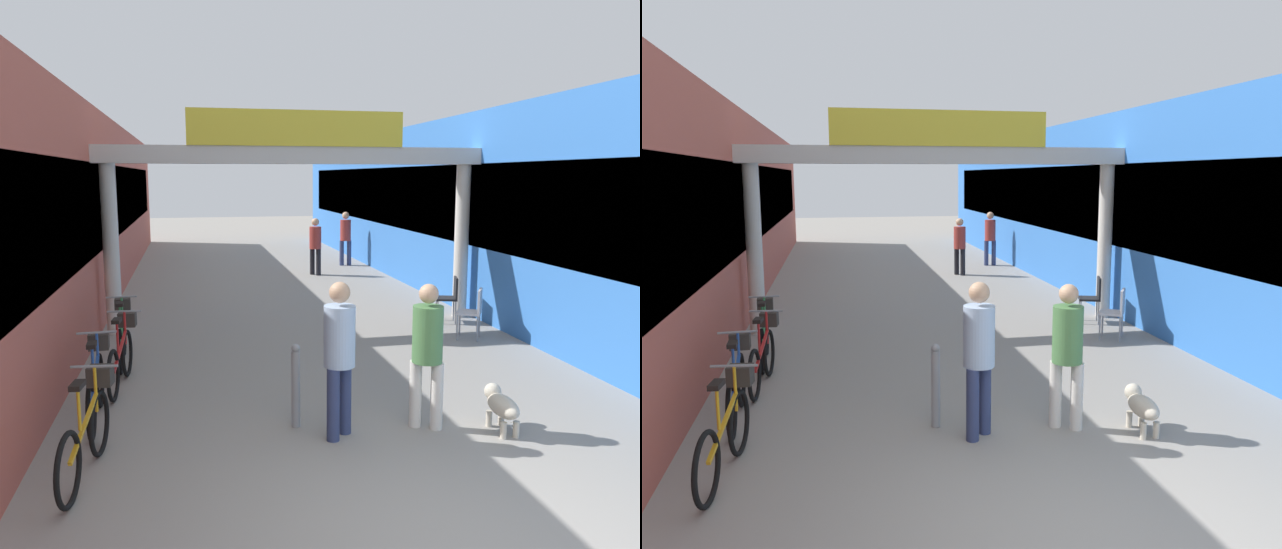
% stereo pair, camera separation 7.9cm
% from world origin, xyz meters
% --- Properties ---
extents(storefront_left, '(3.00, 26.00, 4.09)m').
position_xyz_m(storefront_left, '(-5.09, 11.00, 2.04)').
color(storefront_left, '#B25142').
rests_on(storefront_left, ground_plane).
extents(storefront_right, '(3.00, 26.00, 4.09)m').
position_xyz_m(storefront_right, '(5.09, 11.00, 2.04)').
color(storefront_right, blue).
rests_on(storefront_right, ground_plane).
extents(arcade_sign_gateway, '(7.40, 0.47, 4.00)m').
position_xyz_m(arcade_sign_gateway, '(0.00, 7.59, 2.81)').
color(arcade_sign_gateway, beige).
rests_on(arcade_sign_gateway, ground_plane).
extents(pedestrian_with_dog, '(0.47, 0.47, 1.65)m').
position_xyz_m(pedestrian_with_dog, '(0.57, 2.39, 0.94)').
color(pedestrian_with_dog, silver).
rests_on(pedestrian_with_dog, ground_plane).
extents(pedestrian_companion, '(0.48, 0.48, 1.72)m').
position_xyz_m(pedestrian_companion, '(-0.45, 2.34, 0.99)').
color(pedestrian_companion, navy).
rests_on(pedestrian_companion, ground_plane).
extents(pedestrian_carrying_crate, '(0.48, 0.48, 1.64)m').
position_xyz_m(pedestrian_carrying_crate, '(1.57, 13.49, 0.93)').
color(pedestrian_carrying_crate, black).
rests_on(pedestrian_carrying_crate, ground_plane).
extents(pedestrian_elderly_walking, '(0.39, 0.36, 1.70)m').
position_xyz_m(pedestrian_elderly_walking, '(2.90, 15.21, 0.98)').
color(pedestrian_elderly_walking, navy).
rests_on(pedestrian_elderly_walking, ground_plane).
extents(dog_on_leash, '(0.26, 0.65, 0.48)m').
position_xyz_m(dog_on_leash, '(1.36, 2.14, 0.29)').
color(dog_on_leash, beige).
rests_on(dog_on_leash, ground_plane).
extents(bicycle_orange_nearest, '(0.46, 1.68, 0.98)m').
position_xyz_m(bicycle_orange_nearest, '(-2.99, 2.02, 0.44)').
color(bicycle_orange_nearest, black).
rests_on(bicycle_orange_nearest, ground_plane).
extents(bicycle_blue_second, '(0.46, 1.69, 0.98)m').
position_xyz_m(bicycle_blue_second, '(-3.10, 3.44, 0.44)').
color(bicycle_blue_second, black).
rests_on(bicycle_blue_second, ground_plane).
extents(bicycle_red_third, '(0.46, 1.69, 0.98)m').
position_xyz_m(bicycle_red_third, '(-2.93, 4.61, 0.44)').
color(bicycle_red_third, black).
rests_on(bicycle_red_third, ground_plane).
extents(bicycle_green_farthest, '(0.46, 1.69, 0.98)m').
position_xyz_m(bicycle_green_farthest, '(-3.03, 5.71, 0.44)').
color(bicycle_green_farthest, black).
rests_on(bicycle_green_farthest, ground_plane).
extents(bollard_post_metal, '(0.10, 0.10, 0.97)m').
position_xyz_m(bollard_post_metal, '(-0.86, 2.72, 0.49)').
color(bollard_post_metal, gray).
rests_on(bollard_post_metal, ground_plane).
extents(cafe_chair_aluminium_nearer, '(0.55, 0.55, 0.89)m').
position_xyz_m(cafe_chair_aluminium_nearer, '(2.82, 5.88, 0.54)').
color(cafe_chair_aluminium_nearer, gray).
rests_on(cafe_chair_aluminium_nearer, ground_plane).
extents(cafe_chair_black_farther, '(0.50, 0.50, 0.89)m').
position_xyz_m(cafe_chair_black_farther, '(2.95, 7.16, 0.54)').
color(cafe_chair_black_farther, gray).
rests_on(cafe_chair_black_farther, ground_plane).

